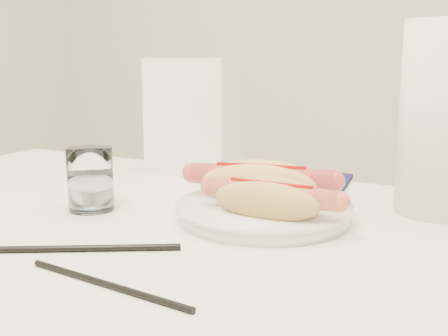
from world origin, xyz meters
The scene contains 10 objects.
table centered at (0.00, 0.00, 0.69)m, with size 1.20×0.80×0.75m.
plate centered at (0.13, 0.11, 0.76)m, with size 0.23×0.23×0.02m, color white.
hotdog_left centered at (0.11, 0.14, 0.79)m, with size 0.20×0.11×0.05m.
hotdog_right centered at (0.16, 0.07, 0.79)m, with size 0.17×0.07×0.05m.
water_glass centered at (-0.11, 0.04, 0.79)m, with size 0.06×0.06×0.09m, color silver.
chopstick_near centered at (-0.01, -0.11, 0.75)m, with size 0.01×0.01×0.25m, color black.
chopstick_far centered at (0.09, -0.17, 0.75)m, with size 0.01×0.01×0.20m, color black.
napkin_box centered at (-0.12, 0.34, 0.86)m, with size 0.16×0.09×0.21m, color white.
navy_napkin centered at (0.10, 0.35, 0.75)m, with size 0.15×0.15×0.01m, color #12153A.
paper_towel_roll centered at (0.33, 0.26, 0.88)m, with size 0.12×0.12×0.26m, color white.
Camera 1 is at (0.42, -0.55, 0.96)m, focal length 44.28 mm.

